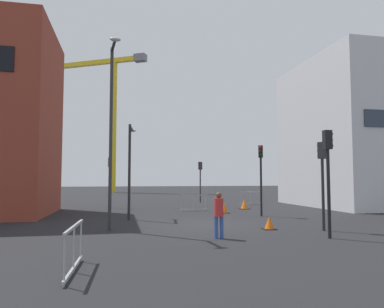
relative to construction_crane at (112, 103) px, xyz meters
The scene contains 17 objects.
ground 43.12m from the construction_crane, 82.41° to the right, with size 160.00×160.00×0.00m, color black.
office_block 39.04m from the construction_crane, 56.96° to the right, with size 10.87×10.84×11.32m.
construction_crane is the anchor object (origin of this frame).
streetlamp_tall 42.84m from the construction_crane, 88.84° to the right, with size 0.44×1.49×7.78m.
streetlamp_short 39.16m from the construction_crane, 87.33° to the right, with size 0.48×1.80×5.03m.
traffic_light_far 47.41m from the construction_crane, 79.12° to the right, with size 0.37×0.25×3.93m.
traffic_light_near 40.33m from the construction_crane, 76.26° to the right, with size 0.34×0.39×4.06m.
traffic_light_island 31.98m from the construction_crane, 89.02° to the right, with size 0.30×0.39×3.70m.
traffic_light_verge 29.05m from the construction_crane, 71.60° to the right, with size 0.37×0.37×3.65m.
traffic_light_median 45.94m from the construction_crane, 77.63° to the right, with size 0.34×0.39×3.68m.
pedestrian_walking 46.55m from the construction_crane, 83.90° to the right, with size 0.34×0.34×1.66m.
safety_barrier_mid_span 34.19m from the construction_crane, 68.01° to the right, with size 1.98×0.34×1.08m.
safety_barrier_front 50.09m from the construction_crane, 89.78° to the right, with size 0.17×2.45×1.08m.
safety_barrier_rear 36.74m from the construction_crane, 79.80° to the right, with size 1.80×0.21×1.08m.
traffic_cone_on_verge 38.67m from the construction_crane, 77.75° to the right, with size 0.60×0.60×0.61m.
traffic_cone_striped 45.40m from the construction_crane, 80.04° to the right, with size 0.54×0.54×0.55m.
traffic_cone_orange 36.91m from the construction_crane, 73.23° to the right, with size 0.69×0.69×0.70m.
Camera 1 is at (-4.19, -16.62, 2.17)m, focal length 33.53 mm.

